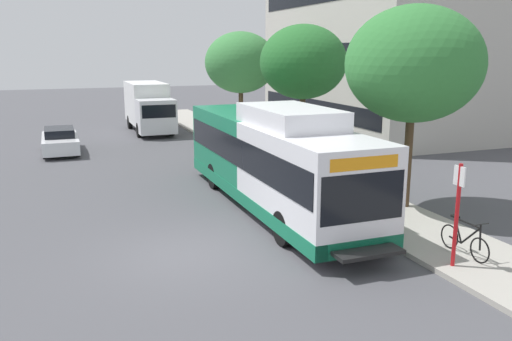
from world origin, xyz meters
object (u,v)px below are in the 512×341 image
(street_tree_mid_block, at_px, (303,62))
(street_tree_far_block, at_px, (241,63))
(street_tree_near_stop, at_px, (414,64))
(parked_car_far_lane, at_px, (60,141))
(box_truck_background, at_px, (149,106))
(bicycle_parked, at_px, (464,240))
(transit_bus, at_px, (273,160))
(bus_stop_sign_pole, at_px, (457,208))

(street_tree_mid_block, height_order, street_tree_far_block, street_tree_mid_block)
(street_tree_near_stop, relative_size, parked_car_far_lane, 1.49)
(parked_car_far_lane, bearing_deg, box_truck_background, 45.61)
(street_tree_near_stop, bearing_deg, bicycle_parked, -107.21)
(street_tree_mid_block, relative_size, street_tree_far_block, 1.01)
(street_tree_near_stop, xyz_separation_m, parked_car_far_lane, (-10.84, 15.35, -4.27))
(street_tree_near_stop, bearing_deg, street_tree_mid_block, 90.76)
(street_tree_far_block, relative_size, parked_car_far_lane, 1.41)
(parked_car_far_lane, relative_size, box_truck_background, 0.64)
(street_tree_far_block, relative_size, box_truck_background, 0.91)
(bicycle_parked, relative_size, parked_car_far_lane, 0.39)
(street_tree_mid_block, bearing_deg, transit_bus, -123.87)
(street_tree_far_block, xyz_separation_m, box_truck_background, (-4.75, 5.16, -2.91))
(transit_bus, bearing_deg, bus_stop_sign_pole, -72.79)
(street_tree_far_block, bearing_deg, parked_car_far_lane, -175.87)
(street_tree_near_stop, xyz_separation_m, street_tree_far_block, (-0.29, 16.11, -0.28))
(transit_bus, distance_m, street_tree_near_stop, 5.60)
(bicycle_parked, relative_size, street_tree_mid_block, 0.27)
(bus_stop_sign_pole, height_order, parked_car_far_lane, bus_stop_sign_pole)
(transit_bus, xyz_separation_m, bus_stop_sign_pole, (2.07, -6.67, -0.05))
(transit_bus, xyz_separation_m, box_truck_background, (-0.89, 19.35, 0.04))
(bus_stop_sign_pole, height_order, street_tree_near_stop, street_tree_near_stop)
(box_truck_background, bearing_deg, bicycle_parked, -81.74)
(bicycle_parked, distance_m, street_tree_far_block, 20.85)
(bus_stop_sign_pole, xyz_separation_m, parked_car_far_lane, (-8.76, 20.11, -0.99))
(bus_stop_sign_pole, relative_size, bicycle_parked, 1.48)
(transit_bus, bearing_deg, bicycle_parked, -65.63)
(transit_bus, height_order, bicycle_parked, transit_bus)
(street_tree_far_block, height_order, box_truck_background, street_tree_far_block)
(parked_car_far_lane, height_order, box_truck_background, box_truck_background)
(bus_stop_sign_pole, bearing_deg, box_truck_background, 96.49)
(street_tree_near_stop, bearing_deg, transit_bus, 155.18)
(bicycle_parked, xyz_separation_m, parked_car_far_lane, (-9.51, 19.65, 0.10))
(street_tree_near_stop, height_order, parked_car_far_lane, street_tree_near_stop)
(bus_stop_sign_pole, bearing_deg, transit_bus, 107.21)
(bus_stop_sign_pole, distance_m, street_tree_far_block, 21.16)
(transit_bus, distance_m, box_truck_background, 19.37)
(street_tree_mid_block, relative_size, box_truck_background, 0.92)
(street_tree_far_block, distance_m, parked_car_far_lane, 11.31)
(transit_bus, bearing_deg, street_tree_far_block, 74.78)
(transit_bus, height_order, box_truck_background, transit_bus)
(bus_stop_sign_pole, xyz_separation_m, street_tree_mid_block, (1.98, 12.70, 3.19))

